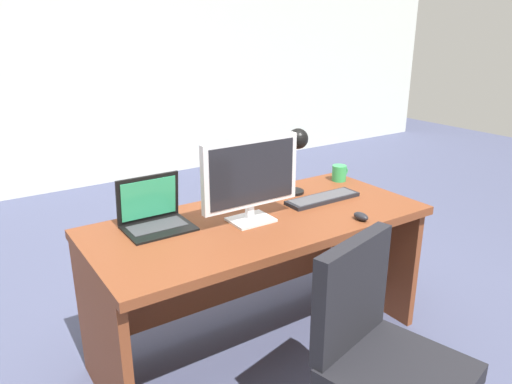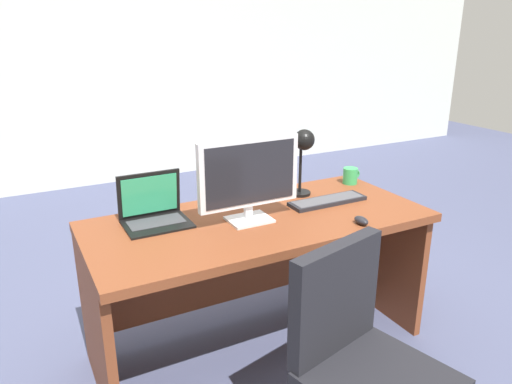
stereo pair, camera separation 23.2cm
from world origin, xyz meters
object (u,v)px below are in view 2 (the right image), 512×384
(keyboard, at_px, (328,201))
(mouse, at_px, (361,221))
(desk, at_px, (255,251))
(monitor, at_px, (249,176))
(desk_lamp, at_px, (303,148))
(coffee_mug, at_px, (350,176))
(laptop, at_px, (153,207))

(keyboard, height_order, mouse, mouse)
(desk, distance_m, monitor, 0.43)
(monitor, height_order, keyboard, monitor)
(monitor, distance_m, desk_lamp, 0.46)
(keyboard, height_order, coffee_mug, coffee_mug)
(laptop, distance_m, mouse, 0.98)
(monitor, relative_size, keyboard, 1.18)
(desk, distance_m, keyboard, 0.46)
(desk, bearing_deg, desk_lamp, 20.33)
(laptop, height_order, mouse, laptop)
(monitor, bearing_deg, coffee_mug, 16.89)
(monitor, xyz_separation_m, desk_lamp, (0.42, 0.19, 0.04))
(desk, xyz_separation_m, mouse, (0.38, -0.34, 0.22))
(desk, height_order, coffee_mug, coffee_mug)
(mouse, bearing_deg, desk_lamp, 93.01)
(coffee_mug, bearing_deg, mouse, -123.42)
(keyboard, bearing_deg, desk_lamp, 109.20)
(desk_lamp, bearing_deg, monitor, -155.77)
(desk_lamp, distance_m, coffee_mug, 0.43)
(mouse, xyz_separation_m, desk_lamp, (-0.02, 0.47, 0.25))
(laptop, distance_m, keyboard, 0.90)
(mouse, relative_size, desk_lamp, 0.23)
(monitor, relative_size, desk_lamp, 1.36)
(mouse, height_order, coffee_mug, coffee_mug)
(monitor, xyz_separation_m, mouse, (0.44, -0.28, -0.20))
(laptop, bearing_deg, keyboard, -11.66)
(mouse, relative_size, coffee_mug, 0.76)
(monitor, bearing_deg, keyboard, 3.47)
(desk, relative_size, mouse, 19.49)
(mouse, bearing_deg, laptop, 149.90)
(laptop, xyz_separation_m, desk_lamp, (0.82, -0.02, 0.19))
(desk_lamp, bearing_deg, laptop, 178.49)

